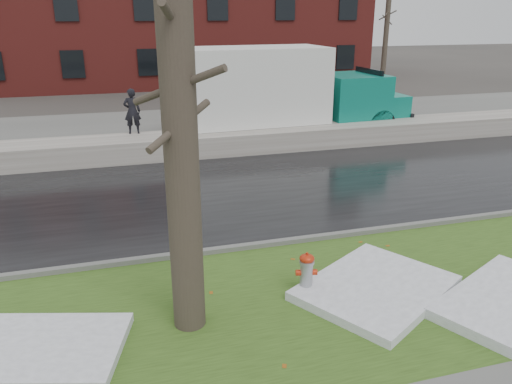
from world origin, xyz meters
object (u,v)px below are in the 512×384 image
object	(u,v)px
worker	(132,111)
box_truck	(280,92)
fire_hydrant	(306,272)
tree	(180,130)

from	to	relation	value
worker	box_truck	bearing A→B (deg)	-170.48
fire_hydrant	box_truck	world-z (taller)	box_truck
box_truck	worker	bearing A→B (deg)	-175.37
fire_hydrant	tree	distance (m)	3.44
tree	box_truck	size ratio (longest dim) A/B	0.59
box_truck	fire_hydrant	bearing A→B (deg)	-108.69
fire_hydrant	worker	size ratio (longest dim) A/B	0.51
fire_hydrant	tree	size ratio (longest dim) A/B	0.13
box_truck	worker	world-z (taller)	box_truck
tree	box_truck	xyz separation A→B (m)	(5.28, 11.30, -1.31)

